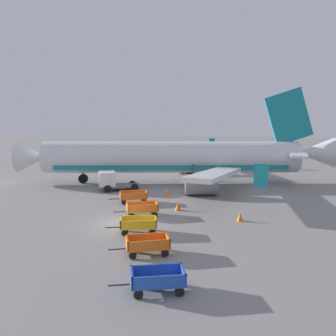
% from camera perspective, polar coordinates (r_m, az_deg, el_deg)
% --- Properties ---
extents(ground_plane, '(220.00, 220.00, 0.00)m').
position_cam_1_polar(ground_plane, '(28.02, -6.94, -8.61)').
color(ground_plane, gray).
extents(airplane, '(37.08, 30.07, 11.34)m').
position_cam_1_polar(airplane, '(43.01, 1.86, 1.62)').
color(airplane, silver).
rests_on(airplane, ground).
extents(baggage_cart_nearest, '(3.56, 2.25, 1.07)m').
position_cam_1_polar(baggage_cart_nearest, '(17.61, -1.66, -17.13)').
color(baggage_cart_nearest, '#234CB2').
rests_on(baggage_cart_nearest, ground).
extents(baggage_cart_second_in_row, '(3.52, 2.34, 1.07)m').
position_cam_1_polar(baggage_cart_second_in_row, '(21.82, -3.25, -11.93)').
color(baggage_cart_second_in_row, orange).
rests_on(baggage_cart_second_in_row, ground).
extents(baggage_cart_third_in_row, '(3.59, 2.15, 1.07)m').
position_cam_1_polar(baggage_cart_third_in_row, '(25.54, -4.70, -8.87)').
color(baggage_cart_third_in_row, gold).
rests_on(baggage_cart_third_in_row, ground).
extents(baggage_cart_fourth_in_row, '(3.50, 2.38, 1.07)m').
position_cam_1_polar(baggage_cart_fourth_in_row, '(29.63, -4.12, -6.40)').
color(baggage_cart_fourth_in_row, orange).
rests_on(baggage_cart_fourth_in_row, ground).
extents(baggage_cart_far_end, '(3.51, 2.36, 1.07)m').
position_cam_1_polar(baggage_cart_far_end, '(33.98, -5.46, -4.48)').
color(baggage_cart_far_end, orange).
rests_on(baggage_cart_far_end, ground).
extents(service_truck_beside_carts, '(4.75, 3.75, 2.10)m').
position_cam_1_polar(service_truck_beside_carts, '(39.51, -8.88, -1.97)').
color(service_truck_beside_carts, slate).
rests_on(service_truck_beside_carts, ground).
extents(traffic_cone_near_plane, '(0.55, 0.55, 0.72)m').
position_cam_1_polar(traffic_cone_near_plane, '(31.31, 1.58, -6.03)').
color(traffic_cone_near_plane, orange).
rests_on(traffic_cone_near_plane, ground).
extents(traffic_cone_mid_apron, '(0.52, 0.52, 0.68)m').
position_cam_1_polar(traffic_cone_mid_apron, '(28.81, 11.28, -7.53)').
color(traffic_cone_mid_apron, orange).
rests_on(traffic_cone_mid_apron, ground).
extents(traffic_cone_by_carts, '(0.55, 0.55, 0.72)m').
position_cam_1_polar(traffic_cone_by_carts, '(36.72, -0.15, -3.84)').
color(traffic_cone_by_carts, orange).
rests_on(traffic_cone_by_carts, ground).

